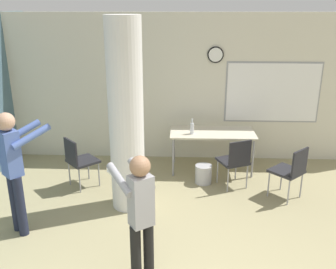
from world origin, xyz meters
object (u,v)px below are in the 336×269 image
Objects in this scene: chair_near_pillar at (79,159)px; chair_mid_room at (291,169)px; person_watching_back at (14,164)px; person_playing_front at (140,212)px; folding_table at (212,134)px; bottle_on_table at (192,128)px; chair_table_right at (235,159)px.

chair_near_pillar is 1.00× the size of chair_mid_room.
person_watching_back reaches higher than person_playing_front.
person_watching_back is at bearing -141.57° from folding_table.
bottle_on_table is at bearing 148.50° from chair_mid_room.
person_watching_back is 1.09× the size of person_playing_front.
chair_table_right is 3.38m from person_watching_back.
bottle_on_table reaches higher than chair_table_right.
bottle_on_table is 3.02m from person_playing_front.
bottle_on_table is at bearing 40.77° from person_watching_back.
person_watching_back is at bearing 150.88° from person_playing_front.
chair_mid_room is 0.57× the size of person_playing_front.
folding_table is 0.81m from chair_table_right.
folding_table is 2.39m from chair_near_pillar.
person_playing_front is at bearing -60.76° from chair_near_pillar.
chair_table_right is at bearing 25.16° from person_watching_back.
person_playing_front is (1.29, -2.30, 0.39)m from chair_near_pillar.
chair_mid_room is at bearing -23.59° from chair_table_right.
chair_table_right is 1.00× the size of chair_near_pillar.
chair_table_right reaches higher than folding_table.
person_playing_front is (-0.96, -3.10, 0.21)m from folding_table.
chair_near_pillar is 0.52× the size of person_watching_back.
bottle_on_table is 0.17× the size of person_watching_back.
chair_near_pillar is 3.41m from chair_mid_room.
chair_table_right is at bearing 1.90° from chair_near_pillar.
person_playing_front is at bearing -101.21° from bottle_on_table.
bottle_on_table is at bearing 19.49° from chair_near_pillar.
chair_mid_room is at bearing 43.91° from person_playing_front.
bottle_on_table is at bearing 78.79° from person_playing_front.
bottle_on_table is 0.32× the size of chair_near_pillar.
person_playing_front reaches higher than chair_table_right.
chair_table_right is at bearing -64.98° from folding_table.
chair_near_pillar reaches higher than folding_table.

